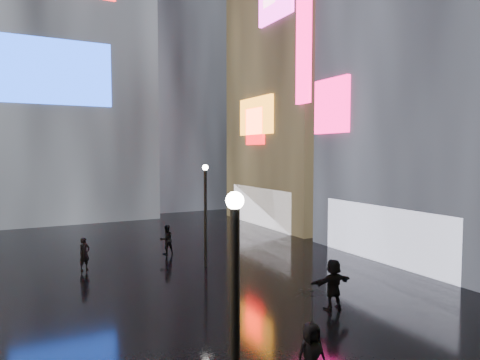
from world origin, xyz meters
TOP-DOWN VIEW (x-y plane):
  - ground at (0.00, 20.00)m, footprint 140.00×140.00m
  - building_right_far at (15.98, 30.00)m, footprint 10.28×12.00m
  - tower_flank_right at (9.00, 46.00)m, footprint 12.00×12.00m
  - lamp_near at (-2.73, 6.88)m, footprint 0.30×0.30m
  - lamp_far at (2.50, 20.67)m, footprint 0.30×0.30m
  - pedestrian_4 at (0.44, 9.04)m, footprint 0.84×0.57m
  - pedestrian_5 at (4.39, 12.99)m, footprint 1.76×0.60m
  - pedestrian_6 at (-3.10, 22.73)m, footprint 0.71×0.64m
  - pedestrian_7 at (1.54, 24.16)m, footprint 0.89×0.73m
  - umbrella_2 at (0.44, 9.04)m, footprint 1.17×1.19m

SIDE VIEW (x-z plane):
  - ground at x=0.00m, z-range 0.00..0.00m
  - pedestrian_6 at x=-3.10m, z-range 0.00..1.63m
  - pedestrian_4 at x=0.44m, z-range 0.00..1.65m
  - pedestrian_7 at x=1.54m, z-range 0.00..1.66m
  - pedestrian_5 at x=4.39m, z-range 0.00..1.88m
  - umbrella_2 at x=0.44m, z-range 1.65..2.51m
  - lamp_near at x=-2.73m, z-range 0.34..5.54m
  - lamp_far at x=2.50m, z-range 0.34..5.54m
  - building_right_far at x=15.98m, z-range -0.02..27.98m
  - tower_flank_right at x=9.00m, z-range 0.00..34.00m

